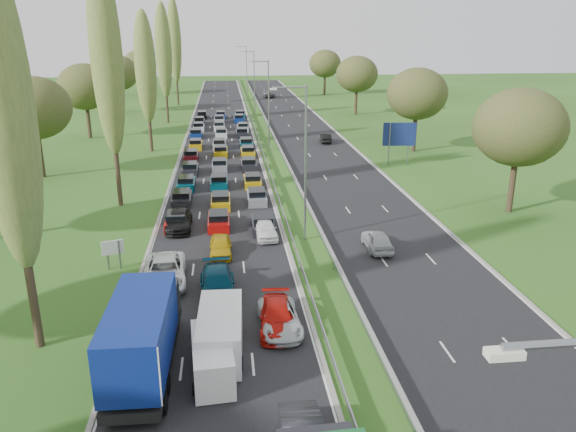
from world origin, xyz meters
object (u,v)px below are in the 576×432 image
near_car_3 (179,220)px  blue_lorry (143,333)px  direction_sign (399,136)px  near_car_2 (165,271)px  white_van_front (212,356)px  white_van_rear (220,330)px  info_sign (113,251)px

near_car_3 → blue_lorry: 20.62m
near_car_3 → direction_sign: 32.38m
blue_lorry → near_car_3: bearing=90.9°
near_car_3 → near_car_2: bearing=-91.3°
blue_lorry → near_car_2: bearing=91.4°
near_car_3 → blue_lorry: bearing=-90.8°
near_car_2 → white_van_front: (3.23, -10.61, 0.14)m
near_car_3 → blue_lorry: size_ratio=0.53×
near_car_2 → white_van_rear: white_van_rear is taller
blue_lorry → white_van_front: (3.21, -0.58, -1.12)m
info_sign → direction_sign: size_ratio=0.40×
blue_lorry → info_sign: (-3.74, 12.70, -0.70)m
near_car_3 → white_van_front: white_van_front is taller
blue_lorry → white_van_front: blue_lorry is taller
near_car_2 → near_car_3: (0.16, 10.55, -0.06)m
blue_lorry → white_van_rear: blue_lorry is taller
white_van_front → info_sign: (-6.95, 13.28, 0.41)m
near_car_2 → near_car_3: near_car_2 is taller
white_van_rear → info_sign: 13.40m
near_car_2 → direction_sign: (25.08, 31.04, 2.75)m
info_sign → direction_sign: direction_sign is taller
blue_lorry → white_van_front: bearing=-9.0°
near_car_3 → white_van_front: bearing=-82.1°
near_car_3 → info_sign: bearing=-116.6°
white_van_rear → direction_sign: (21.47, 39.57, 2.43)m
near_car_2 → blue_lorry: blue_lorry is taller
near_car_2 → white_van_front: white_van_front is taller
blue_lorry → direction_sign: 48.13m
blue_lorry → info_sign: bearing=107.7°
near_car_3 → blue_lorry: blue_lorry is taller
white_van_front → info_sign: 15.00m
near_car_2 → blue_lorry: bearing=-94.0°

